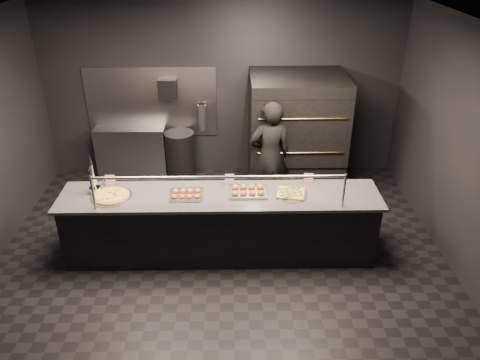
{
  "coord_description": "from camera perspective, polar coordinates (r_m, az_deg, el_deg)",
  "views": [
    {
      "loc": [
        0.16,
        -5.14,
        3.94
      ],
      "look_at": [
        0.26,
        0.2,
        1.03
      ],
      "focal_mm": 35.0,
      "sensor_mm": 36.0,
      "label": 1
    }
  ],
  "objects": [
    {
      "name": "room",
      "position": [
        5.73,
        -2.81,
        3.37
      ],
      "size": [
        6.04,
        6.0,
        3.0
      ],
      "color": "black",
      "rests_on": "ground"
    },
    {
      "name": "service_counter",
      "position": [
        6.2,
        -2.38,
        -5.48
      ],
      "size": [
        4.1,
        0.78,
        1.37
      ],
      "color": "black",
      "rests_on": "ground"
    },
    {
      "name": "pizza_oven",
      "position": [
        7.71,
        6.81,
        5.73
      ],
      "size": [
        1.5,
        1.23,
        1.91
      ],
      "color": "black",
      "rests_on": "ground"
    },
    {
      "name": "prep_shelf",
      "position": [
        8.42,
        -13.05,
        3.36
      ],
      "size": [
        1.2,
        0.35,
        0.9
      ],
      "primitive_type": "cube",
      "color": "#99999E",
      "rests_on": "ground"
    },
    {
      "name": "towel_dispenser",
      "position": [
        7.97,
        -8.81,
        10.84
      ],
      "size": [
        0.3,
        0.2,
        0.35
      ],
      "primitive_type": "cube",
      "color": "black",
      "rests_on": "room"
    },
    {
      "name": "fire_extinguisher",
      "position": [
        8.08,
        -4.64,
        7.66
      ],
      "size": [
        0.14,
        0.14,
        0.51
      ],
      "color": "#B2B2B7",
      "rests_on": "room"
    },
    {
      "name": "beer_tap",
      "position": [
        6.21,
        -17.41,
        -0.27
      ],
      "size": [
        0.14,
        0.2,
        0.54
      ],
      "color": "silver",
      "rests_on": "service_counter"
    },
    {
      "name": "round_pizza",
      "position": [
        6.12,
        -15.39,
        -1.89
      ],
      "size": [
        0.52,
        0.52,
        0.03
      ],
      "color": "silver",
      "rests_on": "service_counter"
    },
    {
      "name": "slider_tray_a",
      "position": [
        5.95,
        -6.56,
        -1.77
      ],
      "size": [
        0.45,
        0.36,
        0.07
      ],
      "color": "silver",
      "rests_on": "service_counter"
    },
    {
      "name": "slider_tray_b",
      "position": [
        5.99,
        0.97,
        -1.34
      ],
      "size": [
        0.48,
        0.35,
        0.08
      ],
      "color": "silver",
      "rests_on": "service_counter"
    },
    {
      "name": "square_pizza",
      "position": [
        5.99,
        6.2,
        -1.64
      ],
      "size": [
        0.43,
        0.43,
        0.05
      ],
      "color": "silver",
      "rests_on": "service_counter"
    },
    {
      "name": "condiment_jar",
      "position": [
        6.43,
        -17.06,
        -0.26
      ],
      "size": [
        0.16,
        0.06,
        0.1
      ],
      "color": "silver",
      "rests_on": "service_counter"
    },
    {
      "name": "tent_cards",
      "position": [
        6.17,
        -2.9,
        0.07
      ],
      "size": [
        2.73,
        0.04,
        0.15
      ],
      "color": "white",
      "rests_on": "service_counter"
    },
    {
      "name": "trash_bin",
      "position": [
        8.2,
        -7.27,
        3.0
      ],
      "size": [
        0.51,
        0.51,
        0.85
      ],
      "primitive_type": "cylinder",
      "color": "black",
      "rests_on": "ground"
    },
    {
      "name": "worker",
      "position": [
        7.07,
        3.63,
        2.87
      ],
      "size": [
        0.7,
        0.52,
        1.74
      ],
      "primitive_type": "imported",
      "rotation": [
        0.0,
        0.0,
        3.31
      ],
      "color": "black",
      "rests_on": "ground"
    }
  ]
}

